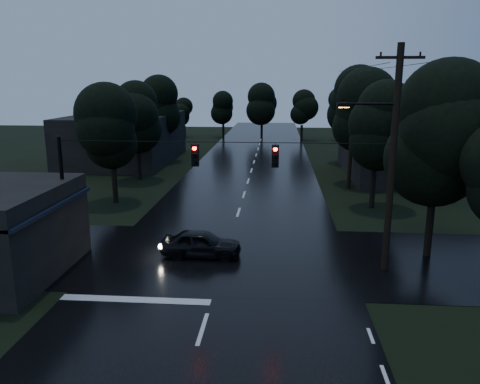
# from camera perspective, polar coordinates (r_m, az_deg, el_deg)

# --- Properties ---
(main_road) EXTENTS (12.00, 120.00, 0.02)m
(main_road) POSITION_cam_1_polar(r_m,az_deg,el_deg) (40.56, 1.00, 1.30)
(main_road) COLOR black
(main_road) RESTS_ON ground
(cross_street) EXTENTS (60.00, 9.00, 0.02)m
(cross_street) POSITION_cam_1_polar(r_m,az_deg,el_deg) (23.31, -1.85, -7.88)
(cross_street) COLOR black
(cross_street) RESTS_ON ground
(building_far_right) EXTENTS (10.00, 14.00, 4.40)m
(building_far_right) POSITION_cam_1_polar(r_m,az_deg,el_deg) (45.52, 19.28, 4.69)
(building_far_right) COLOR black
(building_far_right) RESTS_ON ground
(building_far_left) EXTENTS (10.00, 16.00, 5.00)m
(building_far_left) POSITION_cam_1_polar(r_m,az_deg,el_deg) (52.60, -13.77, 6.44)
(building_far_left) COLOR black
(building_far_left) RESTS_ON ground
(utility_pole_main) EXTENTS (3.50, 0.30, 10.00)m
(utility_pole_main) POSITION_cam_1_polar(r_m,az_deg,el_deg) (21.41, 17.89, 4.17)
(utility_pole_main) COLOR black
(utility_pole_main) RESTS_ON ground
(utility_pole_far) EXTENTS (2.00, 0.30, 7.50)m
(utility_pole_far) POSITION_cam_1_polar(r_m,az_deg,el_deg) (38.32, 13.38, 6.12)
(utility_pole_far) COLOR black
(utility_pole_far) RESTS_ON ground
(anchor_pole_left) EXTENTS (0.18, 0.18, 6.00)m
(anchor_pole_left) POSITION_cam_1_polar(r_m,az_deg,el_deg) (23.53, -20.66, -0.89)
(anchor_pole_left) COLOR black
(anchor_pole_left) RESTS_ON ground
(span_signals) EXTENTS (15.00, 0.37, 1.12)m
(span_signals) POSITION_cam_1_polar(r_m,az_deg,el_deg) (20.92, -0.74, 4.57)
(span_signals) COLOR black
(span_signals) RESTS_ON ground
(tree_corner_near) EXTENTS (4.48, 4.48, 9.44)m
(tree_corner_near) POSITION_cam_1_polar(r_m,az_deg,el_deg) (23.94, 23.02, 6.43)
(tree_corner_near) COLOR black
(tree_corner_near) RESTS_ON ground
(tree_left_a) EXTENTS (3.92, 3.92, 8.26)m
(tree_left_a) POSITION_cam_1_polar(r_m,az_deg,el_deg) (33.78, -15.43, 7.42)
(tree_left_a) COLOR black
(tree_left_a) RESTS_ON ground
(tree_left_b) EXTENTS (4.20, 4.20, 8.85)m
(tree_left_b) POSITION_cam_1_polar(r_m,az_deg,el_deg) (41.50, -12.49, 9.11)
(tree_left_b) COLOR black
(tree_left_b) RESTS_ON ground
(tree_left_c) EXTENTS (4.48, 4.48, 9.44)m
(tree_left_c) POSITION_cam_1_polar(r_m,az_deg,el_deg) (51.26, -9.89, 10.38)
(tree_left_c) COLOR black
(tree_left_c) RESTS_ON ground
(tree_right_a) EXTENTS (4.20, 4.20, 8.85)m
(tree_right_a) POSITION_cam_1_polar(r_m,az_deg,el_deg) (32.39, 16.35, 7.80)
(tree_right_a) COLOR black
(tree_right_a) RESTS_ON ground
(tree_right_b) EXTENTS (4.48, 4.48, 9.44)m
(tree_right_b) POSITION_cam_1_polar(r_m,az_deg,el_deg) (40.31, 14.97, 9.39)
(tree_right_b) COLOR black
(tree_right_b) RESTS_ON ground
(tree_right_c) EXTENTS (4.76, 4.76, 10.03)m
(tree_right_c) POSITION_cam_1_polar(r_m,az_deg,el_deg) (50.24, 13.68, 10.58)
(tree_right_c) COLOR black
(tree_right_c) RESTS_ON ground
(car) EXTENTS (3.92, 1.61, 1.33)m
(car) POSITION_cam_1_polar(r_m,az_deg,el_deg) (23.21, -4.74, -6.26)
(car) COLOR black
(car) RESTS_ON ground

